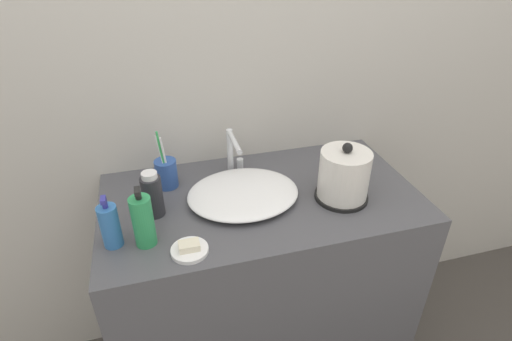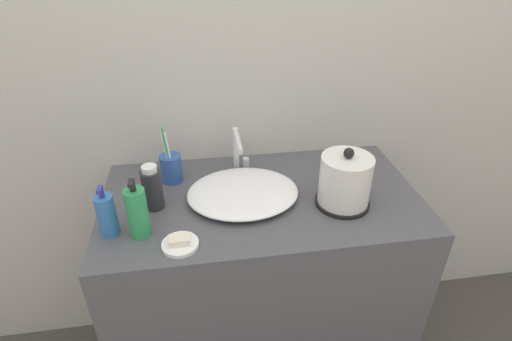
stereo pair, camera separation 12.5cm
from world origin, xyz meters
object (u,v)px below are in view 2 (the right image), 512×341
(electric_kettle, at_px, (345,183))
(lotion_bottle, at_px, (137,212))
(toothbrush_cup, at_px, (171,168))
(faucet, at_px, (238,149))
(shampoo_bottle, at_px, (107,215))
(mouthwash_bottle, at_px, (152,188))

(electric_kettle, xyz_separation_m, lotion_bottle, (-0.62, -0.05, -0.00))
(electric_kettle, distance_m, toothbrush_cup, 0.58)
(faucet, height_order, lotion_bottle, lotion_bottle)
(shampoo_bottle, relative_size, mouthwash_bottle, 1.10)
(lotion_bottle, bearing_deg, shampoo_bottle, 168.04)
(mouthwash_bottle, bearing_deg, faucet, 30.52)
(faucet, height_order, electric_kettle, electric_kettle)
(toothbrush_cup, distance_m, lotion_bottle, 0.29)
(toothbrush_cup, bearing_deg, faucet, 4.94)
(faucet, bearing_deg, toothbrush_cup, -175.06)
(faucet, height_order, toothbrush_cup, toothbrush_cup)
(lotion_bottle, xyz_separation_m, mouthwash_bottle, (0.03, 0.13, -0.01))
(lotion_bottle, bearing_deg, toothbrush_cup, 73.59)
(faucet, bearing_deg, shampoo_bottle, -145.37)
(electric_kettle, bearing_deg, lotion_bottle, -174.97)
(lotion_bottle, bearing_deg, electric_kettle, 5.03)
(electric_kettle, distance_m, lotion_bottle, 0.62)
(shampoo_bottle, bearing_deg, mouthwash_bottle, 43.08)
(lotion_bottle, height_order, mouthwash_bottle, lotion_bottle)
(lotion_bottle, relative_size, shampoo_bottle, 1.15)
(electric_kettle, xyz_separation_m, toothbrush_cup, (-0.54, 0.22, -0.03))
(electric_kettle, bearing_deg, mouthwash_bottle, 172.76)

